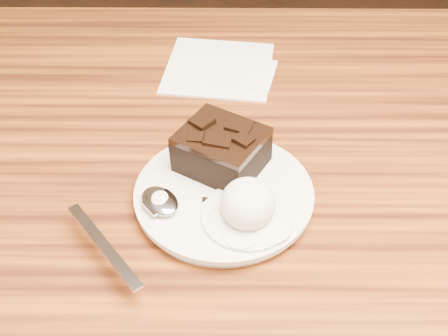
{
  "coord_description": "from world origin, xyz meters",
  "views": [
    {
      "loc": [
        -0.1,
        -0.48,
        1.2
      ],
      "look_at": [
        -0.1,
        -0.04,
        0.79
      ],
      "focal_mm": 45.55,
      "sensor_mm": 36.0,
      "label": 1
    }
  ],
  "objects_px": {
    "ice_cream_scoop": "(248,203)",
    "napkin": "(219,67)",
    "plate": "(224,196)",
    "spoon": "(160,202)",
    "brownie": "(222,152)"
  },
  "relations": [
    {
      "from": "brownie",
      "to": "spoon",
      "type": "xyz_separation_m",
      "value": [
        -0.06,
        -0.06,
        -0.01
      ]
    },
    {
      "from": "ice_cream_scoop",
      "to": "napkin",
      "type": "xyz_separation_m",
      "value": [
        -0.03,
        0.3,
        -0.03
      ]
    },
    {
      "from": "brownie",
      "to": "ice_cream_scoop",
      "type": "height_order",
      "value": "ice_cream_scoop"
    },
    {
      "from": "spoon",
      "to": "ice_cream_scoop",
      "type": "bearing_deg",
      "value": -47.73
    },
    {
      "from": "spoon",
      "to": "plate",
      "type": "bearing_deg",
      "value": -19.45
    },
    {
      "from": "plate",
      "to": "brownie",
      "type": "height_order",
      "value": "brownie"
    },
    {
      "from": "spoon",
      "to": "napkin",
      "type": "xyz_separation_m",
      "value": [
        0.06,
        0.29,
        -0.02
      ]
    },
    {
      "from": "brownie",
      "to": "ice_cream_scoop",
      "type": "xyz_separation_m",
      "value": [
        0.03,
        -0.08,
        -0.0
      ]
    },
    {
      "from": "ice_cream_scoop",
      "to": "spoon",
      "type": "xyz_separation_m",
      "value": [
        -0.09,
        0.01,
        -0.01
      ]
    },
    {
      "from": "plate",
      "to": "spoon",
      "type": "relative_size",
      "value": 1.02
    },
    {
      "from": "brownie",
      "to": "spoon",
      "type": "relative_size",
      "value": 0.46
    },
    {
      "from": "plate",
      "to": "napkin",
      "type": "height_order",
      "value": "plate"
    },
    {
      "from": "plate",
      "to": "spoon",
      "type": "bearing_deg",
      "value": -161.04
    },
    {
      "from": "plate",
      "to": "brownie",
      "type": "relative_size",
      "value": 2.23
    },
    {
      "from": "plate",
      "to": "ice_cream_scoop",
      "type": "bearing_deg",
      "value": -57.0
    }
  ]
}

